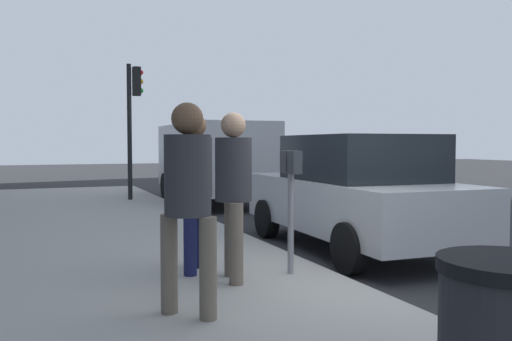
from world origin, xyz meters
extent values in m
plane|color=#2B2B2D|center=(0.00, 0.00, 0.00)|extent=(80.00, 80.00, 0.00)
cube|color=#A8A59E|center=(0.00, 3.00, 0.07)|extent=(28.00, 6.00, 0.15)
cylinder|color=gray|center=(0.22, 0.51, 0.72)|extent=(0.07, 0.07, 1.15)
cube|color=#383D42|center=(0.12, 0.51, 1.43)|extent=(0.16, 0.11, 0.26)
cube|color=#383D42|center=(0.32, 0.51, 1.43)|extent=(0.16, 0.11, 0.26)
cube|color=#268C33|center=(0.12, 0.45, 1.45)|extent=(0.10, 0.01, 0.10)
cube|color=#268C33|center=(0.32, 0.45, 1.45)|extent=(0.10, 0.01, 0.10)
cylinder|color=#726656|center=(0.39, 1.18, 0.58)|extent=(0.15, 0.15, 0.87)
cylinder|color=#726656|center=(0.00, 1.26, 0.58)|extent=(0.15, 0.15, 0.87)
cylinder|color=#333338|center=(0.19, 1.22, 1.36)|extent=(0.40, 0.40, 0.69)
sphere|color=tan|center=(0.19, 1.22, 1.84)|extent=(0.27, 0.27, 0.27)
cylinder|color=#726656|center=(-0.67, 2.13, 0.59)|extent=(0.15, 0.15, 0.87)
cylinder|color=#726656|center=(-0.97, 1.87, 0.59)|extent=(0.15, 0.15, 0.87)
cylinder|color=#333338|center=(-0.82, 2.00, 1.37)|extent=(0.40, 0.40, 0.69)
sphere|color=brown|center=(-0.82, 2.00, 1.85)|extent=(0.27, 0.27, 0.27)
cylinder|color=#191E4C|center=(0.91, 1.39, 0.59)|extent=(0.15, 0.15, 0.87)
cylinder|color=#191E4C|center=(0.57, 1.60, 0.59)|extent=(0.15, 0.15, 0.87)
cylinder|color=#333338|center=(0.74, 1.49, 1.37)|extent=(0.40, 0.40, 0.69)
sphere|color=brown|center=(0.74, 1.49, 1.85)|extent=(0.27, 0.27, 0.27)
cube|color=silver|center=(1.85, -1.35, 0.71)|extent=(4.46, 1.99, 0.76)
cube|color=black|center=(1.65, -1.34, 1.43)|extent=(2.26, 1.77, 0.68)
cylinder|color=black|center=(3.31, -0.53, 0.33)|extent=(0.67, 0.24, 0.66)
cylinder|color=black|center=(3.25, -2.27, 0.33)|extent=(0.67, 0.24, 0.66)
cylinder|color=black|center=(0.45, -0.43, 0.33)|extent=(0.67, 0.24, 0.66)
cylinder|color=black|center=(0.39, -2.17, 0.33)|extent=(0.67, 0.24, 0.66)
cube|color=silver|center=(8.97, -1.35, 1.28)|extent=(5.23, 2.08, 1.80)
cylinder|color=black|center=(10.67, -0.43, 0.38)|extent=(0.76, 0.23, 0.76)
cylinder|color=black|center=(10.64, -2.33, 0.38)|extent=(0.76, 0.23, 0.76)
cylinder|color=black|center=(7.29, -0.37, 0.38)|extent=(0.76, 0.23, 0.76)
cylinder|color=black|center=(7.26, -2.27, 0.38)|extent=(0.76, 0.23, 0.76)
cylinder|color=black|center=(9.27, 0.87, 1.95)|extent=(0.12, 0.12, 3.60)
cube|color=black|center=(9.27, 0.67, 3.30)|extent=(0.24, 0.20, 0.76)
sphere|color=red|center=(9.27, 0.56, 3.54)|extent=(0.14, 0.14, 0.14)
sphere|color=orange|center=(9.27, 0.56, 3.30)|extent=(0.14, 0.14, 0.14)
sphere|color=green|center=(9.27, 0.56, 3.06)|extent=(0.14, 0.14, 0.14)
cylinder|color=black|center=(-3.63, 1.38, 1.13)|extent=(0.59, 0.59, 0.06)
camera|label=1|loc=(-5.28, 3.19, 1.64)|focal=37.80mm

